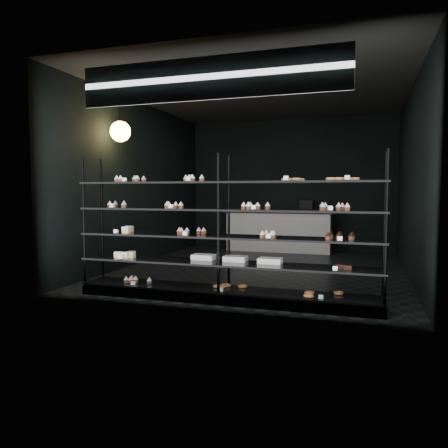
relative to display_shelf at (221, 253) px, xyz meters
The scene contains 5 objects.
room 2.64m from the display_shelf, 90.29° to the left, with size 5.01×6.01×3.20m.
display_shelf is the anchor object (origin of this frame).
signage 2.17m from the display_shelf, 91.46° to the right, with size 3.30×0.05×0.50m.
pendant_lamp 3.12m from the display_shelf, 150.80° to the left, with size 0.34×0.34×0.90m.
service_counter 4.95m from the display_shelf, 91.95° to the left, with size 2.54×0.65×1.23m.
Camera 1 is at (1.78, -7.81, 1.44)m, focal length 35.00 mm.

